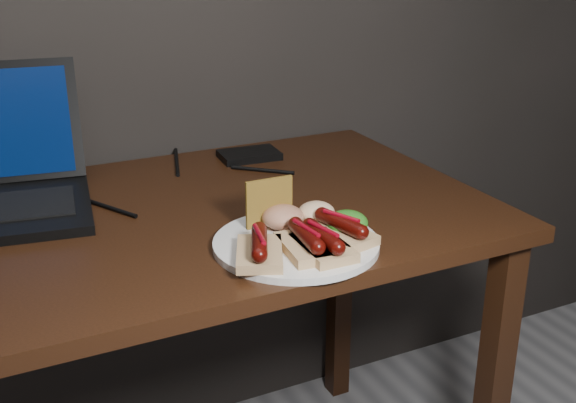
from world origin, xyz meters
The scene contains 12 objects.
desk centered at (0.00, 1.38, 0.66)m, with size 1.40×0.70×0.75m.
hard_drive centered at (0.37, 1.63, 0.76)m, with size 0.13×0.09×0.02m, color black.
desk_cables centered at (0.01, 1.54, 0.75)m, with size 0.91×0.41×0.01m.
plate centered at (0.25, 1.16, 0.76)m, with size 0.27×0.27×0.01m, color white.
bread_sausage_left centered at (0.17, 1.12, 0.78)m, with size 0.11×0.13×0.04m.
bread_sausage_center centered at (0.25, 1.11, 0.78)m, with size 0.08×0.12×0.04m.
bread_sausage_right centered at (0.32, 1.13, 0.78)m, with size 0.09×0.13×0.04m.
bread_sausage_extra centered at (0.27, 1.10, 0.78)m, with size 0.07×0.12×0.04m.
crispbread centered at (0.24, 1.23, 0.80)m, with size 0.09×0.01×0.09m, color olive.
salad_greens centered at (0.34, 1.14, 0.78)m, with size 0.07×0.07×0.04m, color #144F0F.
salsa_mound centered at (0.26, 1.21, 0.78)m, with size 0.07×0.07×0.04m, color maroon.
coleslaw_mound centered at (0.32, 1.21, 0.78)m, with size 0.06×0.06×0.04m, color white.
Camera 1 is at (-0.23, 0.19, 1.25)m, focal length 45.00 mm.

